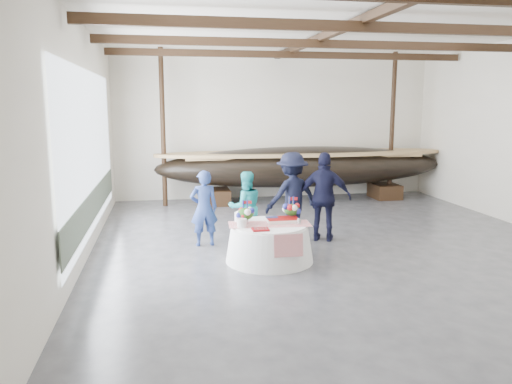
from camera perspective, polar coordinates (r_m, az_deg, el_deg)
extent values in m
cube|color=#3D3D42|center=(10.53, 9.35, -6.28)|extent=(10.00, 12.00, 0.01)
cube|color=silver|center=(15.90, 2.23, 7.53)|extent=(10.00, 0.02, 4.50)
cube|color=silver|center=(9.65, -19.57, 5.40)|extent=(0.02, 12.00, 4.50)
cube|color=white|center=(10.24, 10.09, 18.68)|extent=(10.00, 12.00, 0.01)
cube|color=black|center=(9.28, 12.30, 17.97)|extent=(9.80, 0.12, 0.18)
cube|color=black|center=(11.62, 7.37, 16.45)|extent=(9.80, 0.12, 0.18)
cube|color=black|center=(14.01, 4.15, 15.38)|extent=(9.80, 0.12, 0.18)
cube|color=black|center=(10.22, 10.07, 18.01)|extent=(0.15, 11.76, 0.15)
cylinder|color=black|center=(14.57, -10.59, 7.15)|extent=(0.14, 0.14, 4.50)
cylinder|color=black|center=(16.16, 15.29, 7.23)|extent=(0.14, 0.14, 4.50)
cube|color=silver|center=(10.65, -18.39, 4.49)|extent=(0.02, 7.00, 3.20)
cube|color=#596654|center=(10.80, -18.02, -1.33)|extent=(0.02, 7.00, 0.60)
cube|color=black|center=(14.88, -4.60, -0.52)|extent=(0.78, 1.01, 0.45)
cube|color=black|center=(16.30, 14.49, 0.11)|extent=(0.78, 1.01, 0.45)
ellipsoid|color=black|center=(15.25, 5.44, 2.91)|extent=(8.94, 1.79, 1.23)
cube|color=#9E7A4C|center=(15.21, 5.46, 4.16)|extent=(7.15, 1.17, 0.07)
cone|color=white|center=(9.46, 1.54, -5.88)|extent=(1.65, 1.65, 0.68)
cylinder|color=white|center=(9.37, 1.55, -3.81)|extent=(1.40, 1.40, 0.04)
cube|color=red|center=(9.36, 1.55, -3.67)|extent=(1.57, 0.68, 0.01)
cube|color=white|center=(9.52, 3.06, -3.26)|extent=(0.60, 0.40, 0.07)
cylinder|color=white|center=(9.10, -1.63, -3.57)|extent=(0.18, 0.18, 0.16)
cylinder|color=white|center=(9.56, -1.93, -2.85)|extent=(0.18, 0.18, 0.18)
cube|color=maroon|center=(8.91, 0.50, -4.30)|extent=(0.30, 0.24, 0.03)
cone|color=silver|center=(9.36, 4.93, -3.35)|extent=(0.09, 0.09, 0.12)
imported|color=navy|center=(10.43, -5.97, -1.85)|extent=(0.62, 0.44, 1.59)
imported|color=#22B0B4|center=(10.64, -1.21, -1.72)|extent=(0.81, 0.67, 1.53)
imported|color=black|center=(10.93, 4.13, -0.44)|extent=(1.37, 1.00, 1.91)
imported|color=black|center=(10.82, 7.85, -0.56)|extent=(1.22, 0.88, 1.93)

